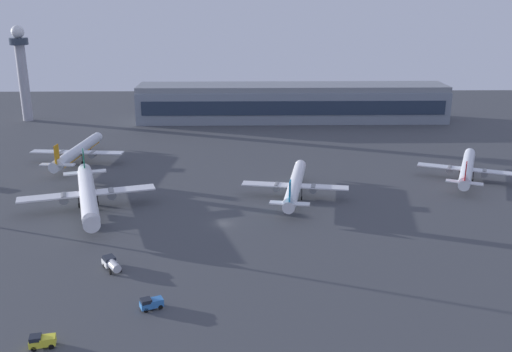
{
  "coord_description": "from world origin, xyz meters",
  "views": [
    {
      "loc": [
        5.89,
        -132.66,
        54.81
      ],
      "look_at": [
        8.86,
        26.85,
        4.0
      ],
      "focal_mm": 39.9,
      "sensor_mm": 36.0,
      "label": 1
    }
  ],
  "objects_px": {
    "airplane_taxiway_distant": "(78,151)",
    "airplane_far_stand": "(467,168)",
    "maintenance_van": "(42,341)",
    "control_tower": "(22,67)",
    "airplane_terminal_side": "(88,194)",
    "baggage_tractor": "(151,303)",
    "airplane_mid_apron": "(295,185)",
    "fuel_truck": "(112,263)"
  },
  "relations": [
    {
      "from": "baggage_tractor",
      "to": "fuel_truck",
      "type": "xyz_separation_m",
      "value": [
        -10.73,
        15.95,
        0.19
      ]
    },
    {
      "from": "maintenance_van",
      "to": "airplane_far_stand",
      "type": "bearing_deg",
      "value": -62.11
    },
    {
      "from": "airplane_terminal_side",
      "to": "maintenance_van",
      "type": "relative_size",
      "value": 10.07
    },
    {
      "from": "airplane_far_stand",
      "to": "airplane_taxiway_distant",
      "type": "xyz_separation_m",
      "value": [
        -125.96,
        21.41,
        0.27
      ]
    },
    {
      "from": "airplane_mid_apron",
      "to": "airplane_far_stand",
      "type": "bearing_deg",
      "value": 25.27
    },
    {
      "from": "airplane_far_stand",
      "to": "baggage_tractor",
      "type": "relative_size",
      "value": 7.91
    },
    {
      "from": "airplane_terminal_side",
      "to": "baggage_tractor",
      "type": "distance_m",
      "value": 57.12
    },
    {
      "from": "airplane_taxiway_distant",
      "to": "maintenance_van",
      "type": "bearing_deg",
      "value": -72.16
    },
    {
      "from": "fuel_truck",
      "to": "baggage_tractor",
      "type": "bearing_deg",
      "value": -88.53
    },
    {
      "from": "fuel_truck",
      "to": "airplane_mid_apron",
      "type": "bearing_deg",
      "value": 13.68
    },
    {
      "from": "airplane_mid_apron",
      "to": "airplane_taxiway_distant",
      "type": "distance_m",
      "value": 80.11
    },
    {
      "from": "airplane_taxiway_distant",
      "to": "baggage_tractor",
      "type": "height_order",
      "value": "airplane_taxiway_distant"
    },
    {
      "from": "airplane_taxiway_distant",
      "to": "airplane_far_stand",
      "type": "bearing_deg",
      "value": -4.4
    },
    {
      "from": "fuel_truck",
      "to": "airplane_taxiway_distant",
      "type": "bearing_deg",
      "value": 77.57
    },
    {
      "from": "airplane_mid_apron",
      "to": "airplane_taxiway_distant",
      "type": "height_order",
      "value": "airplane_taxiway_distant"
    },
    {
      "from": "airplane_far_stand",
      "to": "airplane_taxiway_distant",
      "type": "relative_size",
      "value": 0.88
    },
    {
      "from": "airplane_taxiway_distant",
      "to": "baggage_tractor",
      "type": "xyz_separation_m",
      "value": [
        40.0,
        -96.2,
        -2.79
      ]
    },
    {
      "from": "maintenance_van",
      "to": "airplane_terminal_side",
      "type": "bearing_deg",
      "value": -4.44
    },
    {
      "from": "airplane_mid_apron",
      "to": "airplane_taxiway_distant",
      "type": "xyz_separation_m",
      "value": [
        -71.34,
        36.45,
        0.21
      ]
    },
    {
      "from": "airplane_far_stand",
      "to": "baggage_tractor",
      "type": "distance_m",
      "value": 113.97
    },
    {
      "from": "airplane_taxiway_distant",
      "to": "maintenance_van",
      "type": "height_order",
      "value": "airplane_taxiway_distant"
    },
    {
      "from": "airplane_far_stand",
      "to": "baggage_tractor",
      "type": "bearing_deg",
      "value": -115.71
    },
    {
      "from": "control_tower",
      "to": "airplane_mid_apron",
      "type": "distance_m",
      "value": 157.02
    },
    {
      "from": "maintenance_van",
      "to": "control_tower",
      "type": "bearing_deg",
      "value": 8.07
    },
    {
      "from": "airplane_mid_apron",
      "to": "baggage_tractor",
      "type": "xyz_separation_m",
      "value": [
        -31.34,
        -59.75,
        -2.58
      ]
    },
    {
      "from": "control_tower",
      "to": "maintenance_van",
      "type": "bearing_deg",
      "value": -69.51
    },
    {
      "from": "baggage_tractor",
      "to": "maintenance_van",
      "type": "height_order",
      "value": "same"
    },
    {
      "from": "fuel_truck",
      "to": "control_tower",
      "type": "bearing_deg",
      "value": 83.03
    },
    {
      "from": "control_tower",
      "to": "baggage_tractor",
      "type": "relative_size",
      "value": 9.24
    },
    {
      "from": "airplane_far_stand",
      "to": "airplane_terminal_side",
      "type": "bearing_deg",
      "value": -144.79
    },
    {
      "from": "airplane_far_stand",
      "to": "airplane_taxiway_distant",
      "type": "distance_m",
      "value": 127.76
    },
    {
      "from": "maintenance_van",
      "to": "fuel_truck",
      "type": "xyz_separation_m",
      "value": [
        5.18,
        27.57,
        0.19
      ]
    },
    {
      "from": "fuel_truck",
      "to": "maintenance_van",
      "type": "bearing_deg",
      "value": -133.11
    },
    {
      "from": "airplane_mid_apron",
      "to": "fuel_truck",
      "type": "bearing_deg",
      "value": -123.98
    },
    {
      "from": "airplane_mid_apron",
      "to": "airplane_terminal_side",
      "type": "bearing_deg",
      "value": -161.64
    },
    {
      "from": "airplane_terminal_side",
      "to": "fuel_truck",
      "type": "height_order",
      "value": "airplane_terminal_side"
    },
    {
      "from": "control_tower",
      "to": "airplane_mid_apron",
      "type": "height_order",
      "value": "control_tower"
    },
    {
      "from": "baggage_tractor",
      "to": "fuel_truck",
      "type": "bearing_deg",
      "value": 9.74
    },
    {
      "from": "control_tower",
      "to": "airplane_terminal_side",
      "type": "relative_size",
      "value": 0.94
    },
    {
      "from": "control_tower",
      "to": "fuel_truck",
      "type": "relative_size",
      "value": 6.57
    },
    {
      "from": "airplane_terminal_side",
      "to": "fuel_truck",
      "type": "distance_m",
      "value": 38.22
    },
    {
      "from": "baggage_tractor",
      "to": "airplane_taxiway_distant",
      "type": "bearing_deg",
      "value": -1.62
    }
  ]
}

